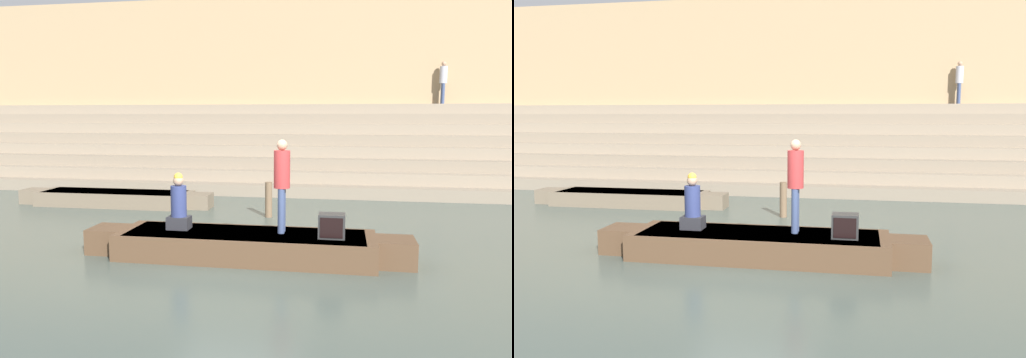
# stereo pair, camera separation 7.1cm
# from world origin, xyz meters

# --- Properties ---
(ground_plane) EXTENTS (120.00, 120.00, 0.00)m
(ground_plane) POSITION_xyz_m (0.00, 0.00, 0.00)
(ground_plane) COLOR #47544C
(ghat_steps) EXTENTS (36.00, 5.25, 3.23)m
(ghat_steps) POSITION_xyz_m (0.00, 10.72, 1.14)
(ghat_steps) COLOR gray
(ghat_steps) RESTS_ON ground
(back_wall) EXTENTS (34.20, 1.28, 7.83)m
(back_wall) POSITION_xyz_m (0.00, 13.18, 3.89)
(back_wall) COLOR tan
(back_wall) RESTS_ON ground
(rowboat_main) EXTENTS (6.38, 1.55, 0.51)m
(rowboat_main) POSITION_xyz_m (0.18, 0.14, 0.27)
(rowboat_main) COLOR brown
(rowboat_main) RESTS_ON ground
(person_standing) EXTENTS (0.31, 0.31, 1.80)m
(person_standing) POSITION_xyz_m (0.87, 0.30, 1.56)
(person_standing) COLOR #3D4C75
(person_standing) RESTS_ON rowboat_main
(person_rowing) EXTENTS (0.44, 0.35, 1.14)m
(person_rowing) POSITION_xyz_m (-1.19, 0.23, 0.98)
(person_rowing) COLOR #28282D
(person_rowing) RESTS_ON rowboat_main
(tv_set) EXTENTS (0.49, 0.39, 0.45)m
(tv_set) POSITION_xyz_m (1.84, 0.02, 0.73)
(tv_set) COLOR #2D2D2D
(tv_set) RESTS_ON rowboat_main
(moored_boat_shore) EXTENTS (6.12, 1.27, 0.44)m
(moored_boat_shore) POSITION_xyz_m (-4.90, 5.05, 0.24)
(moored_boat_shore) COLOR #756651
(moored_boat_shore) RESTS_ON ground
(mooring_post) EXTENTS (0.19, 0.19, 0.97)m
(mooring_post) POSITION_xyz_m (0.04, 4.11, 0.48)
(mooring_post) COLOR brown
(mooring_post) RESTS_ON ground
(person_on_steps) EXTENTS (0.30, 0.30, 1.69)m
(person_on_steps) POSITION_xyz_m (5.91, 12.25, 4.21)
(person_on_steps) COLOR #3D4C75
(person_on_steps) RESTS_ON ghat_steps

